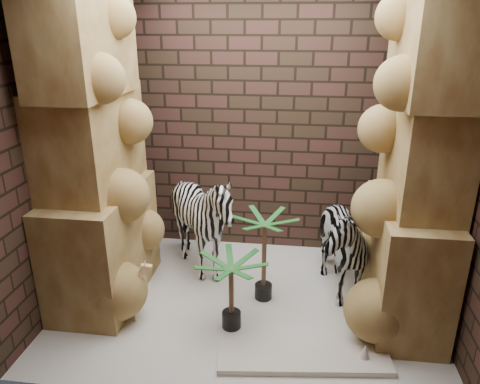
# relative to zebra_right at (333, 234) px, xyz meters

# --- Properties ---
(floor) EXTENTS (3.50, 3.50, 0.00)m
(floor) POSITION_rel_zebra_right_xyz_m (-0.80, -0.33, -0.63)
(floor) COLOR silver
(floor) RESTS_ON ground
(wall_back) EXTENTS (3.50, 0.00, 3.50)m
(wall_back) POSITION_rel_zebra_right_xyz_m (-0.80, 0.92, 0.87)
(wall_back) COLOR #2D2217
(wall_back) RESTS_ON ground
(wall_front) EXTENTS (3.50, 0.00, 3.50)m
(wall_front) POSITION_rel_zebra_right_xyz_m (-0.80, -1.58, 0.87)
(wall_front) COLOR #2D2217
(wall_front) RESTS_ON ground
(wall_left) EXTENTS (0.00, 3.00, 3.00)m
(wall_left) POSITION_rel_zebra_right_xyz_m (-2.55, -0.33, 0.87)
(wall_left) COLOR #2D2217
(wall_left) RESTS_ON ground
(wall_right) EXTENTS (0.00, 3.00, 3.00)m
(wall_right) POSITION_rel_zebra_right_xyz_m (0.95, -0.33, 0.87)
(wall_right) COLOR #2D2217
(wall_right) RESTS_ON ground
(rock_pillar_left) EXTENTS (0.68, 1.30, 3.00)m
(rock_pillar_left) POSITION_rel_zebra_right_xyz_m (-2.20, -0.33, 0.87)
(rock_pillar_left) COLOR tan
(rock_pillar_left) RESTS_ON floor
(rock_pillar_right) EXTENTS (0.58, 1.25, 3.00)m
(rock_pillar_right) POSITION_rel_zebra_right_xyz_m (0.62, -0.33, 0.87)
(rock_pillar_right) COLOR tan
(rock_pillar_right) RESTS_ON floor
(zebra_right) EXTENTS (0.83, 1.17, 1.26)m
(zebra_right) POSITION_rel_zebra_right_xyz_m (0.00, 0.00, 0.00)
(zebra_right) COLOR white
(zebra_right) RESTS_ON floor
(zebra_left) EXTENTS (1.13, 1.33, 1.11)m
(zebra_left) POSITION_rel_zebra_right_xyz_m (-1.33, 0.16, -0.08)
(zebra_left) COLOR white
(zebra_left) RESTS_ON floor
(giraffe_toy) EXTENTS (0.33, 0.17, 0.61)m
(giraffe_toy) POSITION_rel_zebra_right_xyz_m (-1.85, -0.74, -0.32)
(giraffe_toy) COLOR #FFD696
(giraffe_toy) RESTS_ON floor
(palm_front) EXTENTS (0.36, 0.36, 0.89)m
(palm_front) POSITION_rel_zebra_right_xyz_m (-0.65, -0.22, -0.18)
(palm_front) COLOR #1B4E23
(palm_front) RESTS_ON floor
(palm_back) EXTENTS (0.36, 0.36, 0.69)m
(palm_back) POSITION_rel_zebra_right_xyz_m (-0.89, -0.71, -0.28)
(palm_back) COLOR #1B4E23
(palm_back) RESTS_ON floor
(surfboard) EXTENTS (1.41, 0.49, 0.05)m
(surfboard) POSITION_rel_zebra_right_xyz_m (-0.25, -1.08, -0.60)
(surfboard) COLOR beige
(surfboard) RESTS_ON floor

